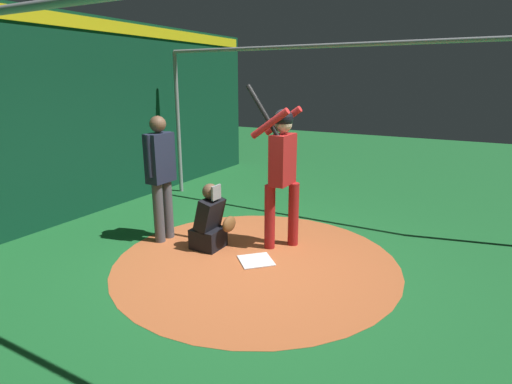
{
  "coord_description": "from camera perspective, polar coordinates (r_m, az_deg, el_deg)",
  "views": [
    {
      "loc": [
        2.39,
        -4.3,
        2.32
      ],
      "look_at": [
        0.0,
        0.0,
        0.95
      ],
      "focal_mm": 28.55,
      "sensor_mm": 36.0,
      "label": 1
    }
  ],
  "objects": [
    {
      "name": "cage_frame",
      "position": [
        4.93,
        0.0,
        12.57
      ],
      "size": [
        6.28,
        4.63,
        2.87
      ],
      "color": "gray",
      "rests_on": "ground"
    },
    {
      "name": "back_wall",
      "position": [
        7.42,
        -25.57,
        9.19
      ],
      "size": [
        0.23,
        10.66,
        3.35
      ],
      "color": "#0C3D26",
      "rests_on": "ground"
    },
    {
      "name": "umpire",
      "position": [
        6.0,
        -13.2,
        2.79
      ],
      "size": [
        0.23,
        0.49,
        1.83
      ],
      "color": "#4C4C51",
      "rests_on": "ground"
    },
    {
      "name": "batter",
      "position": [
        5.56,
        3.63,
        3.93
      ],
      "size": [
        0.68,
        0.49,
        2.26
      ],
      "color": "maroon",
      "rests_on": "ground"
    },
    {
      "name": "dirt_circle",
      "position": [
        5.44,
        0.0,
        -9.65
      ],
      "size": [
        3.71,
        3.71,
        0.01
      ],
      "primitive_type": "cylinder",
      "color": "#AD562D",
      "rests_on": "ground"
    },
    {
      "name": "catcher",
      "position": [
        5.74,
        -6.39,
        -4.4
      ],
      "size": [
        0.58,
        0.4,
        0.95
      ],
      "color": "black",
      "rests_on": "ground"
    },
    {
      "name": "ground_plane",
      "position": [
        5.44,
        0.0,
        -9.68
      ],
      "size": [
        26.66,
        26.66,
        0.0
      ],
      "primitive_type": "plane",
      "color": "#195B28"
    },
    {
      "name": "home_plate",
      "position": [
        5.44,
        0.0,
        -9.57
      ],
      "size": [
        0.59,
        0.59,
        0.01
      ],
      "primitive_type": "cube",
      "rotation": [
        0.0,
        0.0,
        0.79
      ],
      "color": "white",
      "rests_on": "dirt_circle"
    }
  ]
}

